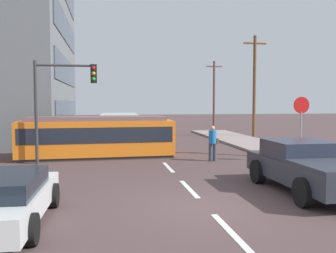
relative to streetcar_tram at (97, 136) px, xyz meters
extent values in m
plane|color=#4C3939|center=(3.06, 0.47, -1.06)|extent=(120.00, 120.00, 0.00)
cube|color=gray|center=(9.86, -3.53, -0.99)|extent=(3.20, 36.00, 0.14)
cube|color=silver|center=(3.06, -11.53, -1.06)|extent=(0.16, 2.40, 0.01)
cube|color=silver|center=(3.06, -7.53, -1.06)|extent=(0.16, 2.40, 0.01)
cube|color=silver|center=(3.06, -3.53, -1.06)|extent=(0.16, 2.40, 0.01)
cube|color=silver|center=(3.06, 6.00, -1.06)|extent=(0.16, 2.40, 0.01)
cube|color=silver|center=(3.06, 12.00, -1.06)|extent=(0.16, 2.40, 0.01)
cube|color=#2D3847|center=(-2.45, 11.05, 0.86)|extent=(0.06, 14.91, 1.92)
cube|color=#2D3847|center=(-2.45, 11.05, 4.06)|extent=(0.06, 14.91, 1.92)
cube|color=#2D3847|center=(-2.45, 11.05, 7.26)|extent=(0.06, 14.91, 1.92)
cube|color=orange|center=(0.00, 0.00, -0.06)|extent=(7.66, 2.79, 1.70)
cube|color=#2D2D2D|center=(0.00, 0.00, -0.99)|extent=(7.50, 2.66, 0.15)
cube|color=#684F50|center=(0.00, 0.00, 0.89)|extent=(6.89, 2.39, 0.20)
cube|color=#1E232D|center=(0.00, 0.00, 0.14)|extent=(7.36, 2.82, 0.75)
cube|color=#ACB7AD|center=(1.41, 7.82, 0.05)|extent=(2.62, 5.18, 1.62)
cube|color=black|center=(1.35, 5.31, 0.29)|extent=(2.25, 0.17, 0.97)
cube|color=black|center=(1.41, 7.82, 0.34)|extent=(2.65, 4.41, 0.65)
cylinder|color=black|center=(1.37, 6.18, -0.61)|extent=(2.57, 0.96, 0.90)
cylinder|color=black|center=(1.45, 9.46, -0.61)|extent=(2.57, 0.96, 0.90)
cylinder|color=#343A46|center=(5.29, -2.25, -0.64)|extent=(0.16, 0.16, 0.85)
cylinder|color=#343A46|center=(5.49, -2.25, -0.64)|extent=(0.16, 0.16, 0.85)
cylinder|color=blue|center=(5.39, -2.25, 0.09)|extent=(0.36, 0.36, 0.60)
sphere|color=tan|center=(5.39, -2.25, 0.50)|extent=(0.22, 0.22, 0.22)
cube|color=#533F1A|center=(5.61, -2.20, -0.11)|extent=(0.15, 0.22, 0.24)
cube|color=#2C303A|center=(6.59, -8.57, -0.39)|extent=(2.02, 5.01, 0.65)
cube|color=#252C3C|center=(6.59, -8.02, 0.21)|extent=(1.91, 1.91, 0.55)
cube|color=#2C303A|center=(6.60, -9.95, 0.00)|extent=(2.01, 2.26, 0.12)
cylinder|color=black|center=(5.58, -7.08, -0.66)|extent=(0.28, 0.80, 0.80)
cylinder|color=black|center=(7.58, -7.07, -0.66)|extent=(0.28, 0.80, 0.80)
cylinder|color=black|center=(5.60, -10.08, -0.66)|extent=(0.28, 0.80, 0.80)
cube|color=silver|center=(-1.93, -10.29, -0.55)|extent=(2.01, 4.50, 0.55)
cylinder|color=black|center=(-0.95, -8.98, -0.74)|extent=(0.24, 0.65, 0.64)
cylinder|color=black|center=(-1.02, -11.65, -0.74)|extent=(0.24, 0.65, 0.64)
cube|color=black|center=(-2.12, 4.00, -0.55)|extent=(1.84, 4.30, 0.55)
cube|color=black|center=(-2.13, 3.85, -0.07)|extent=(1.65, 2.38, 0.40)
cylinder|color=black|center=(-2.96, 5.30, -0.74)|extent=(0.24, 0.65, 0.64)
cylinder|color=black|center=(-1.23, 5.26, -0.74)|extent=(0.24, 0.65, 0.64)
cylinder|color=black|center=(-3.02, 2.74, -0.74)|extent=(0.24, 0.65, 0.64)
cylinder|color=black|center=(-1.29, 2.70, -0.74)|extent=(0.24, 0.65, 0.64)
cube|color=#2B6230|center=(-2.23, 10.34, -0.55)|extent=(1.96, 4.24, 0.55)
cube|color=black|center=(-2.23, 10.19, -0.07)|extent=(1.77, 2.35, 0.40)
cylinder|color=black|center=(-3.19, 11.59, -0.74)|extent=(0.23, 0.64, 0.64)
cylinder|color=black|center=(-1.31, 11.62, -0.74)|extent=(0.23, 0.64, 0.64)
cylinder|color=black|center=(-3.14, 9.06, -0.74)|extent=(0.23, 0.64, 0.64)
cylinder|color=black|center=(-1.27, 9.10, -0.74)|extent=(0.23, 0.64, 0.64)
cube|color=maroon|center=(-2.06, 16.97, -0.55)|extent=(1.75, 4.56, 0.55)
cube|color=black|center=(-2.06, 16.82, -0.07)|extent=(1.59, 2.51, 0.40)
cylinder|color=black|center=(-2.93, 18.33, -0.74)|extent=(0.23, 0.64, 0.64)
cylinder|color=black|center=(-1.23, 18.34, -0.74)|extent=(0.23, 0.64, 0.64)
cylinder|color=black|center=(-2.90, 15.60, -0.74)|extent=(0.23, 0.64, 0.64)
cylinder|color=black|center=(-1.20, 15.62, -0.74)|extent=(0.23, 0.64, 0.64)
cylinder|color=gray|center=(9.27, -3.29, 0.18)|extent=(0.07, 0.07, 2.20)
cylinder|color=red|center=(9.27, -3.29, 1.58)|extent=(0.76, 0.04, 0.76)
cylinder|color=#333333|center=(-2.60, -1.76, 1.25)|extent=(0.14, 0.14, 4.61)
cylinder|color=#333333|center=(-1.33, -1.76, 3.35)|extent=(2.54, 0.10, 0.10)
cube|color=black|center=(-0.07, -1.76, 3.00)|extent=(0.28, 0.24, 0.84)
sphere|color=red|center=(-0.07, -1.89, 3.25)|extent=(0.16, 0.16, 0.16)
sphere|color=gold|center=(-0.07, -1.89, 3.00)|extent=(0.16, 0.16, 0.16)
sphere|color=green|center=(-0.07, -1.89, 2.75)|extent=(0.16, 0.16, 0.16)
cylinder|color=brown|center=(11.89, 8.54, 2.88)|extent=(0.24, 0.24, 7.87)
cube|color=brown|center=(11.89, 8.54, 6.21)|extent=(1.80, 0.12, 0.12)
cylinder|color=brown|center=(12.38, 21.08, 2.57)|extent=(0.24, 0.24, 7.25)
cube|color=brown|center=(12.38, 21.08, 5.59)|extent=(1.80, 0.12, 0.12)
camera|label=1|loc=(0.41, -19.14, 1.75)|focal=40.07mm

